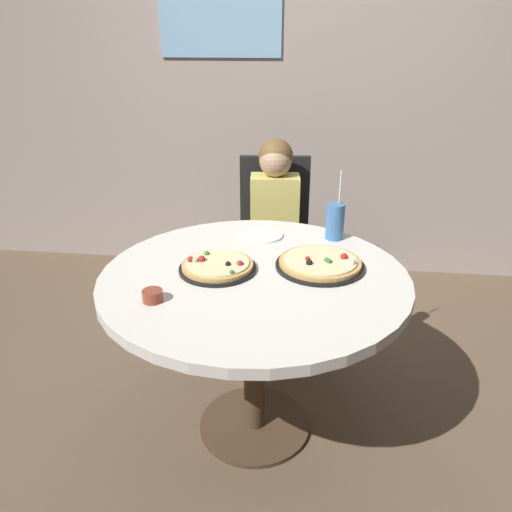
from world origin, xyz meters
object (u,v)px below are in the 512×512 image
object	(u,v)px
dining_table	(254,297)
soda_cup	(335,221)
diner_child	(274,252)
chair_wooden	(274,232)
plate_small	(263,235)
sauce_bowl	(153,296)
pizza_veggie	(320,263)
pizza_cheese	(217,266)

from	to	relation	value
dining_table	soda_cup	size ratio (longest dim) A/B	3.80
diner_child	chair_wooden	bearing A→B (deg)	95.02
dining_table	plate_small	distance (m)	0.39
chair_wooden	soda_cup	world-z (taller)	soda_cup
soda_cup	chair_wooden	bearing A→B (deg)	117.44
diner_child	soda_cup	distance (m)	0.63
plate_small	sauce_bowl	bearing A→B (deg)	-116.13
pizza_veggie	soda_cup	world-z (taller)	soda_cup
pizza_veggie	sauce_bowl	world-z (taller)	pizza_veggie
pizza_cheese	diner_child	bearing A→B (deg)	79.31
pizza_veggie	soda_cup	size ratio (longest dim) A/B	1.12
dining_table	diner_child	size ratio (longest dim) A/B	1.08
sauce_bowl	diner_child	bearing A→B (deg)	73.15
soda_cup	dining_table	bearing A→B (deg)	-128.07
dining_table	pizza_cheese	distance (m)	0.19
chair_wooden	pizza_cheese	xyz separation A→B (m)	(-0.14, -0.99, 0.24)
plate_small	pizza_cheese	bearing A→B (deg)	-110.47
pizza_cheese	soda_cup	xyz separation A→B (m)	(0.45, 0.38, 0.06)
chair_wooden	diner_child	distance (m)	0.19
sauce_bowl	plate_small	xyz separation A→B (m)	(0.31, 0.62, -0.02)
pizza_veggie	sauce_bowl	bearing A→B (deg)	-149.11
dining_table	soda_cup	world-z (taller)	soda_cup
chair_wooden	sauce_bowl	bearing A→B (deg)	-103.82
diner_child	sauce_bowl	distance (m)	1.15
soda_cup	plate_small	bearing A→B (deg)	-176.97
chair_wooden	pizza_cheese	distance (m)	1.02
chair_wooden	sauce_bowl	size ratio (longest dim) A/B	13.57
sauce_bowl	plate_small	size ratio (longest dim) A/B	0.39
dining_table	chair_wooden	world-z (taller)	chair_wooden
dining_table	pizza_veggie	bearing A→B (deg)	19.23
plate_small	diner_child	bearing A→B (deg)	87.86
soda_cup	sauce_bowl	distance (m)	0.90
dining_table	sauce_bowl	bearing A→B (deg)	-141.58
plate_small	dining_table	bearing A→B (deg)	-88.58
pizza_cheese	sauce_bowl	size ratio (longest dim) A/B	4.25
dining_table	sauce_bowl	world-z (taller)	sauce_bowl
chair_wooden	sauce_bowl	distance (m)	1.31
dining_table	diner_child	world-z (taller)	diner_child
dining_table	diner_child	distance (m)	0.83
pizza_veggie	sauce_bowl	xyz separation A→B (m)	(-0.56, -0.34, 0.00)
diner_child	pizza_cheese	bearing A→B (deg)	-100.69
soda_cup	sauce_bowl	bearing A→B (deg)	-134.12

